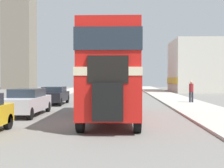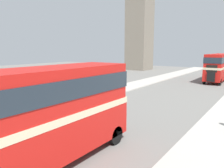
{
  "view_description": "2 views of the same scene",
  "coord_description": "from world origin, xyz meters",
  "views": [
    {
      "loc": [
        1.61,
        -14.54,
        2.11
      ],
      "look_at": [
        1.1,
        1.31,
        1.8
      ],
      "focal_mm": 50.0,
      "sensor_mm": 36.0,
      "label": 1
    },
    {
      "loc": [
        8.65,
        -4.25,
        5.15
      ],
      "look_at": [
        0.0,
        7.84,
        2.78
      ],
      "focal_mm": 35.0,
      "sensor_mm": 36.0,
      "label": 2
    }
  ],
  "objects": [
    {
      "name": "car_parked_far",
      "position": [
        -3.81,
        10.09,
        0.74
      ],
      "size": [
        1.81,
        4.06,
        1.41
      ],
      "color": "black",
      "rests_on": "ground_plane"
    },
    {
      "name": "car_parked_mid",
      "position": [
        -3.76,
        2.85,
        0.78
      ],
      "size": [
        1.72,
        4.68,
        1.51
      ],
      "color": "silver",
      "rests_on": "ground_plane"
    },
    {
      "name": "bus_distant",
      "position": [
        2.2,
        34.3,
        2.6
      ],
      "size": [
        2.43,
        10.68,
        4.41
      ],
      "color": "red",
      "rests_on": "ground_plane"
    },
    {
      "name": "double_decker_bus",
      "position": [
        1.1,
        1.29,
        2.59
      ],
      "size": [
        2.5,
        9.61,
        4.38
      ],
      "color": "red",
      "rests_on": "ground_plane"
    }
  ]
}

